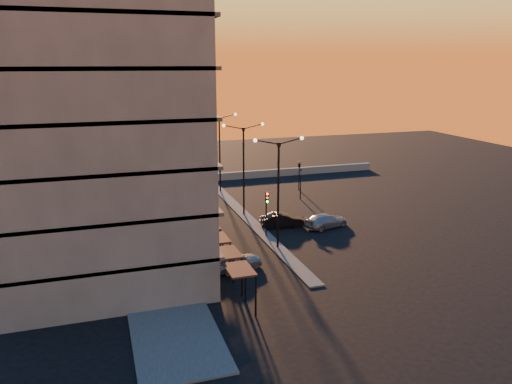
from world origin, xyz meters
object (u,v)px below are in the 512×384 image
Objects in this scene: streetlamp_mid at (244,162)px; car_wagon at (326,221)px; car_hatchback at (236,261)px; car_sedan at (282,220)px; traffic_light_main at (267,207)px.

streetlamp_mid is 10.16m from car_wagon.
car_hatchback is 0.99× the size of car_sedan.
car_hatchback is at bearing -127.04° from traffic_light_main.
car_sedan is (2.40, 2.38, -2.21)m from traffic_light_main.
car_hatchback is at bearing 147.52° from car_sedan.
streetlamp_mid is 2.24× the size of traffic_light_main.
traffic_light_main is at bearing 141.88° from car_sedan.
streetlamp_mid reaches higher than traffic_light_main.
traffic_light_main is 6.83m from car_wagon.
car_sedan is at bearing 55.68° from car_wagon.
traffic_light_main is 1.03× the size of car_sedan.
streetlamp_mid is 2.30× the size of car_sedan.
traffic_light_main is 1.04× the size of car_hatchback.
car_hatchback is 13.00m from car_wagon.
car_hatchback is 0.91× the size of car_wagon.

